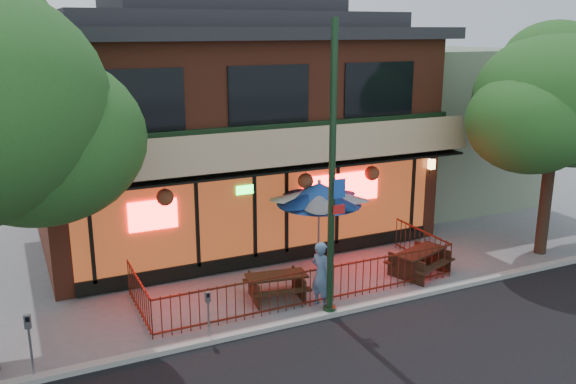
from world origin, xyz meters
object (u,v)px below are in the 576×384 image
patio_umbrella (319,194)px  parking_meter_near (208,308)px  street_tree_right (557,92)px  pedestrian (321,274)px  street_light (332,190)px  picnic_table_right (420,259)px  parking_meter_far (29,336)px  picnic_table_left (277,283)px

patio_umbrella → parking_meter_near: (-4.12, -2.55, -1.51)m
street_tree_right → pedestrian: 9.02m
street_light → pedestrian: bearing=87.3°
picnic_table_right → parking_meter_far: (-10.23, -1.10, 0.49)m
patio_umbrella → street_tree_right: bearing=-12.6°
street_light → parking_meter_near: 3.87m
patio_umbrella → street_light: bearing=-112.2°
picnic_table_left → picnic_table_right: picnic_table_right is taller
patio_umbrella → pedestrian: bearing=-116.5°
pedestrian → parking_meter_near: bearing=82.0°
picnic_table_left → parking_meter_far: size_ratio=1.21×
street_light → parking_meter_far: 7.06m
parking_meter_near → parking_meter_far: bearing=-180.0°
street_light → picnic_table_right: size_ratio=3.52×
picnic_table_right → parking_meter_near: parking_meter_near is taller
picnic_table_left → parking_meter_far: (-5.91, -1.36, 0.52)m
picnic_table_left → pedestrian: bearing=-46.3°
street_light → picnic_table_right: bearing=17.4°
picnic_table_right → patio_umbrella: patio_umbrella is taller
picnic_table_left → picnic_table_right: 4.33m
parking_meter_far → pedestrian: bearing=4.2°
street_light → street_tree_right: 8.30m
street_light → patio_umbrella: size_ratio=2.58×
street_light → parking_meter_near: (-3.08, 0.00, -2.35)m
picnic_table_right → patio_umbrella: 3.41m
picnic_table_left → street_light: bearing=-59.6°
street_light → parking_meter_near: bearing=180.0°
picnic_table_left → parking_meter_near: 2.68m
picnic_table_left → parking_meter_near: bearing=-149.0°
picnic_table_left → parking_meter_far: parking_meter_far is taller
pedestrian → parking_meter_near: (-3.10, -0.50, -0.05)m
street_tree_right → picnic_table_left: size_ratio=4.11×
street_tree_right → picnic_table_right: 6.37m
pedestrian → parking_meter_far: size_ratio=1.21×
parking_meter_far → parking_meter_near: bearing=0.0°
street_tree_right → parking_meter_near: (-11.12, -0.99, -4.16)m
street_tree_right → parking_meter_far: 15.32m
pedestrian → parking_meter_far: bearing=77.1°
street_tree_right → patio_umbrella: 7.64m
picnic_table_right → pedestrian: (-3.50, -0.60, 0.38)m
street_tree_right → patio_umbrella: bearing=167.4°
parking_meter_near → parking_meter_far: parking_meter_far is taller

